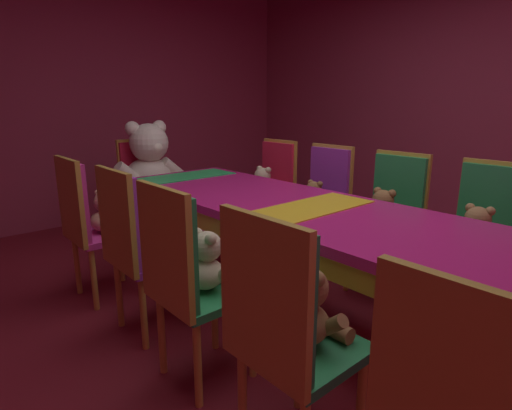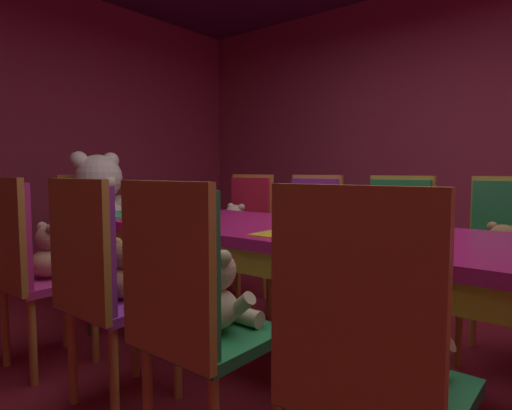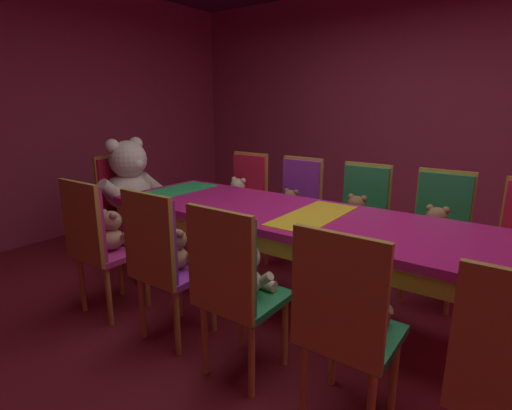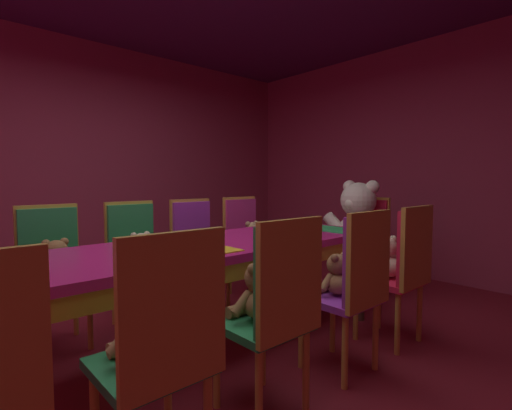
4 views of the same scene
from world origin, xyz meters
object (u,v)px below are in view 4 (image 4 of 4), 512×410
teddy_left_3 (204,247)px  chair_left_3 (195,242)px  chair_right_4 (405,262)px  chair_left_1 (51,260)px  king_teddy_bear (357,221)px  teddy_left_1 (57,265)px  teddy_left_4 (253,238)px  teddy_left_2 (142,253)px  chair_right_3 (357,277)px  chair_left_2 (134,249)px  chair_right_2 (279,299)px  throne_chair (367,235)px  teddy_right_3 (337,277)px  teddy_right_4 (386,260)px  teddy_right_2 (258,295)px  chair_left_4 (244,235)px  teddy_right_1 (147,328)px  chair_right_1 (165,336)px  banquet_table (187,258)px

teddy_left_3 → chair_left_3: bearing=180.0°
chair_right_4 → chair_left_1: bearing=46.8°
king_teddy_bear → teddy_left_1: bearing=-15.4°
teddy_left_4 → chair_right_4: 1.58m
teddy_left_2 → chair_right_3: size_ratio=0.31×
king_teddy_bear → chair_left_2: bearing=-24.0°
chair_right_4 → chair_left_2: bearing=35.0°
chair_right_2 → throne_chair: bearing=-68.4°
teddy_right_3 → chair_left_1: bearing=37.7°
chair_right_4 → teddy_right_4: size_ratio=3.09×
chair_right_2 → teddy_right_4: chair_right_2 is taller
chair_left_3 → teddy_left_4: 0.63m
teddy_right_2 → teddy_left_3: bearing=-23.6°
teddy_left_2 → teddy_right_3: bearing=22.6°
chair_right_4 → chair_left_3: bearing=20.5°
teddy_left_4 → teddy_right_3: bearing=-22.4°
chair_left_4 → teddy_right_1: chair_left_4 is taller
throne_chair → teddy_right_4: bearing=38.3°
teddy_left_3 → chair_right_4: size_ratio=0.28×
throne_chair → chair_right_1: bearing=17.5°
chair_left_3 → king_teddy_bear: bearing=58.6°
teddy_left_2 → chair_right_2: size_ratio=0.31×
teddy_left_1 → chair_left_2: chair_left_2 is taller
chair_left_1 → chair_right_3: bearing=35.3°
chair_left_2 → king_teddy_bear: king_teddy_bear is taller
chair_left_1 → throne_chair: same height
teddy_right_4 → teddy_left_3: bearing=24.2°
chair_right_3 → teddy_left_3: bearing=0.9°
teddy_right_1 → throne_chair: size_ratio=0.31×
throne_chair → king_teddy_bear: (0.00, -0.17, 0.16)m
teddy_left_4 → chair_right_3: 1.69m
chair_right_4 → throne_chair: size_ratio=1.00×
chair_left_2 → teddy_right_2: size_ratio=3.14×
chair_left_3 → chair_left_4: size_ratio=1.00×
chair_left_2 → teddy_right_2: (1.55, -0.04, -0.01)m
teddy_left_2 → teddy_left_4: teddy_left_2 is taller
chair_left_1 → chair_right_1: same height
chair_left_2 → teddy_right_1: 1.70m
banquet_table → chair_right_2: 0.85m
teddy_left_4 → throne_chair: throne_chair is taller
king_teddy_bear → throne_chair: bearing=180.0°
teddy_right_2 → teddy_right_3: size_ratio=1.14×
teddy_left_1 → chair_left_4: chair_left_4 is taller
teddy_right_2 → throne_chair: size_ratio=0.32×
banquet_table → throne_chair: size_ratio=3.19×
teddy_left_2 → chair_left_4: (-0.16, 1.19, 0.01)m
teddy_right_3 → king_teddy_bear: bearing=-61.6°
teddy_right_1 → teddy_right_4: bearing=-89.8°
chair_left_2 → teddy_right_4: 1.97m
teddy_left_4 → chair_right_4: bearing=0.3°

